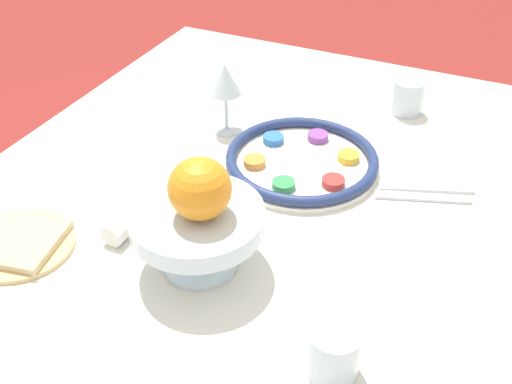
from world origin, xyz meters
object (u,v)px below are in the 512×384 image
at_px(napkin_roll, 144,204).
at_px(cup_mid, 408,97).
at_px(fruit_stand, 197,224).
at_px(orange_fruit, 200,189).
at_px(bread_plate, 21,243).
at_px(cup_far, 333,351).
at_px(wine_glass, 225,82).
at_px(seder_plate, 302,160).

bearing_deg(napkin_roll, cup_mid, 148.87).
bearing_deg(fruit_stand, orange_fruit, 75.98).
bearing_deg(cup_mid, napkin_roll, -31.13).
distance_m(bread_plate, cup_far, 0.53).
distance_m(orange_fruit, cup_mid, 0.64).
xyz_separation_m(wine_glass, fruit_stand, (0.38, 0.14, -0.03)).
height_order(wine_glass, napkin_roll, wine_glass).
xyz_separation_m(seder_plate, wine_glass, (-0.06, -0.19, 0.09)).
relative_size(seder_plate, cup_far, 3.89).
height_order(seder_plate, cup_mid, cup_mid).
distance_m(fruit_stand, napkin_roll, 0.18).
distance_m(orange_fruit, bread_plate, 0.33).
bearing_deg(napkin_roll, wine_glass, 179.60).
distance_m(wine_glass, fruit_stand, 0.41).
bearing_deg(orange_fruit, cup_mid, 164.82).
bearing_deg(bread_plate, seder_plate, 140.74).
xyz_separation_m(orange_fruit, cup_mid, (-0.61, 0.17, -0.11)).
bearing_deg(seder_plate, cup_mid, 156.12).
xyz_separation_m(fruit_stand, orange_fruit, (0.00, 0.01, 0.07)).
bearing_deg(cup_mid, fruit_stand, -16.15).
distance_m(wine_glass, napkin_roll, 0.32).
relative_size(seder_plate, napkin_roll, 1.49).
bearing_deg(cup_far, seder_plate, -154.18).
bearing_deg(cup_mid, seder_plate, -23.88).
bearing_deg(cup_mid, cup_far, 5.73).
distance_m(seder_plate, napkin_roll, 0.31).
height_order(fruit_stand, orange_fruit, orange_fruit).
relative_size(wine_glass, napkin_roll, 0.76).
bearing_deg(bread_plate, cup_far, 88.12).
bearing_deg(napkin_roll, cup_far, 66.29).
bearing_deg(cup_far, orange_fruit, -112.49).
bearing_deg(cup_far, bread_plate, -91.88).
height_order(orange_fruit, cup_far, orange_fruit).
xyz_separation_m(wine_glass, cup_mid, (-0.23, 0.32, -0.07)).
relative_size(wine_glass, fruit_stand, 0.74).
relative_size(orange_fruit, bread_plate, 0.53).
distance_m(seder_plate, cup_far, 0.46).
xyz_separation_m(orange_fruit, bread_plate, (0.08, -0.29, -0.14)).
distance_m(fruit_stand, cup_far, 0.27).
bearing_deg(seder_plate, napkin_roll, -38.64).
height_order(bread_plate, cup_mid, cup_mid).
distance_m(bread_plate, napkin_roll, 0.20).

